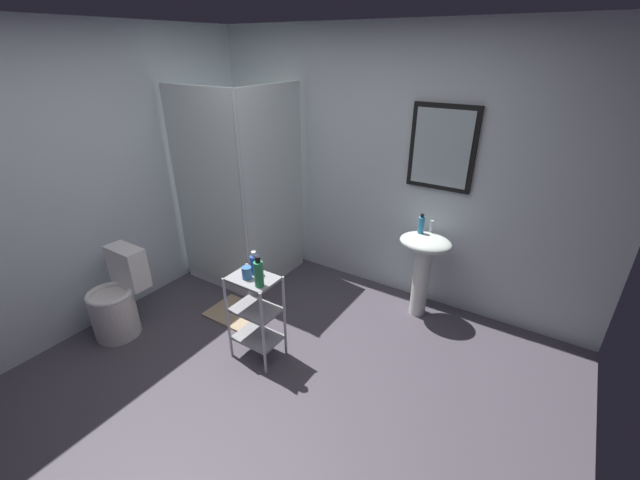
# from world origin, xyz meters

# --- Properties ---
(ground_plane) EXTENTS (4.20, 4.20, 0.02)m
(ground_plane) POSITION_xyz_m (0.00, 0.00, -0.01)
(ground_plane) COLOR #4A444F
(wall_back) EXTENTS (4.20, 0.14, 2.50)m
(wall_back) POSITION_xyz_m (0.01, 1.85, 1.25)
(wall_back) COLOR silver
(wall_back) RESTS_ON ground_plane
(wall_left) EXTENTS (0.10, 4.20, 2.50)m
(wall_left) POSITION_xyz_m (-1.85, 0.00, 1.25)
(wall_left) COLOR silver
(wall_left) RESTS_ON ground_plane
(shower_stall) EXTENTS (0.92, 0.92, 2.00)m
(shower_stall) POSITION_xyz_m (-1.20, 1.18, 0.46)
(shower_stall) COLOR white
(shower_stall) RESTS_ON ground_plane
(pedestal_sink) EXTENTS (0.46, 0.37, 0.81)m
(pedestal_sink) POSITION_xyz_m (0.63, 1.52, 0.58)
(pedestal_sink) COLOR white
(pedestal_sink) RESTS_ON ground_plane
(sink_faucet) EXTENTS (0.03, 0.03, 0.10)m
(sink_faucet) POSITION_xyz_m (0.63, 1.64, 0.86)
(sink_faucet) COLOR silver
(sink_faucet) RESTS_ON pedestal_sink
(toilet) EXTENTS (0.37, 0.49, 0.76)m
(toilet) POSITION_xyz_m (-1.48, -0.15, 0.31)
(toilet) COLOR white
(toilet) RESTS_ON ground_plane
(storage_cart) EXTENTS (0.38, 0.28, 0.74)m
(storage_cart) POSITION_xyz_m (-0.26, 0.26, 0.44)
(storage_cart) COLOR silver
(storage_cart) RESTS_ON ground_plane
(hand_soap_bottle) EXTENTS (0.05, 0.05, 0.18)m
(hand_soap_bottle) POSITION_xyz_m (0.56, 1.55, 0.89)
(hand_soap_bottle) COLOR #389ED1
(hand_soap_bottle) RESTS_ON pedestal_sink
(shampoo_bottle_blue) EXTENTS (0.07, 0.07, 0.19)m
(shampoo_bottle_blue) POSITION_xyz_m (-0.29, 0.32, 0.82)
(shampoo_bottle_blue) COLOR blue
(shampoo_bottle_blue) RESTS_ON storage_cart
(body_wash_bottle_green) EXTENTS (0.07, 0.07, 0.24)m
(body_wash_bottle_green) POSITION_xyz_m (-0.14, 0.20, 0.84)
(body_wash_bottle_green) COLOR #2F9959
(body_wash_bottle_green) RESTS_ON storage_cart
(rinse_cup) EXTENTS (0.07, 0.07, 0.09)m
(rinse_cup) POSITION_xyz_m (-0.29, 0.23, 0.79)
(rinse_cup) COLOR #3870B2
(rinse_cup) RESTS_ON storage_cart
(bath_mat) EXTENTS (0.60, 0.40, 0.02)m
(bath_mat) POSITION_xyz_m (-0.77, 0.57, 0.01)
(bath_mat) COLOR tan
(bath_mat) RESTS_ON ground_plane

